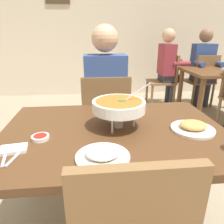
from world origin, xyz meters
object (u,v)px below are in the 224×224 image
chair_diner_main (106,116)px  sauce_dish (40,137)px  diner_main (105,91)px  curry_bowl (119,106)px  rice_plate (103,155)px  dining_table_main (115,145)px  chair_bg_middle (166,78)px  patron_bg_left (203,64)px  appetizer_plate (193,127)px  dining_table_far (220,79)px  chair_bg_left (202,78)px  patron_bg_middle (168,64)px

chair_diner_main → sauce_dish: 0.93m
diner_main → curry_bowl: size_ratio=3.94×
rice_plate → diner_main: bearing=85.4°
dining_table_main → chair_bg_middle: chair_bg_middle is taller
chair_diner_main → diner_main: diner_main is taller
diner_main → patron_bg_left: size_ratio=1.00×
appetizer_plate → patron_bg_left: bearing=60.9°
dining_table_far → chair_bg_left: size_ratio=1.11×
diner_main → appetizer_plate: (0.44, -0.82, 0.00)m
diner_main → curry_bowl: (0.03, -0.73, 0.11)m
diner_main → sauce_dish: diner_main is taller
rice_plate → sauce_dish: (-0.31, 0.21, -0.01)m
dining_table_main → chair_bg_middle: bearing=64.1°
sauce_dish → chair_bg_left: bearing=47.9°
sauce_dish → appetizer_plate: bearing=1.5°
curry_bowl → dining_table_far: 2.53m
sauce_dish → dining_table_far: 2.90m
chair_bg_middle → diner_main: bearing=-125.4°
dining_table_main → chair_diner_main: 0.74m
chair_diner_main → chair_bg_middle: (1.18, 1.69, 0.00)m
chair_bg_middle → patron_bg_left: bearing=-5.1°
chair_diner_main → chair_bg_left: (1.77, 1.58, 0.00)m
curry_bowl → chair_bg_middle: curry_bowl is taller
chair_diner_main → curry_bowl: size_ratio=2.71×
chair_diner_main → diner_main: size_ratio=0.69×
dining_table_main → rice_plate: size_ratio=5.30×
appetizer_plate → chair_bg_middle: size_ratio=0.27×
chair_diner_main → patron_bg_middle: bearing=54.7°
rice_plate → chair_bg_middle: 3.00m
chair_bg_middle → chair_diner_main: bearing=-124.9°
chair_diner_main → dining_table_far: chair_diner_main is taller
dining_table_main → rice_plate: 0.32m
diner_main → patron_bg_left: (1.79, 1.60, 0.00)m
diner_main → dining_table_far: (1.78, 1.07, -0.15)m
rice_plate → curry_bowl: bearing=70.7°
chair_bg_middle → appetizer_plate: bearing=-106.7°
diner_main → sauce_dish: (-0.40, -0.84, -0.01)m
curry_bowl → chair_bg_left: size_ratio=0.37×
chair_diner_main → appetizer_plate: 0.93m
chair_diner_main → diner_main: bearing=90.0°
curry_bowl → dining_table_far: curry_bowl is taller
dining_table_far → patron_bg_left: patron_bg_left is taller
appetizer_plate → sauce_dish: (-0.83, -0.02, -0.01)m
dining_table_main → sauce_dish: 0.42m
chair_bg_left → patron_bg_left: bearing=74.5°
curry_bowl → patron_bg_left: size_ratio=0.25×
sauce_dish → chair_bg_middle: 2.97m
appetizer_plate → diner_main: bearing=117.9°
appetizer_plate → chair_bg_left: 2.73m
dining_table_far → appetizer_plate: bearing=-125.5°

